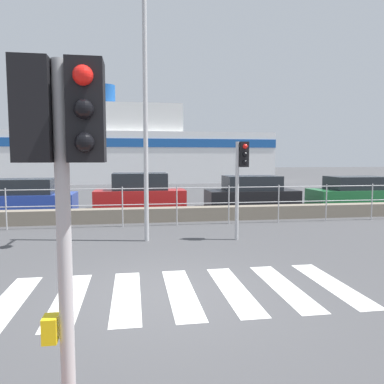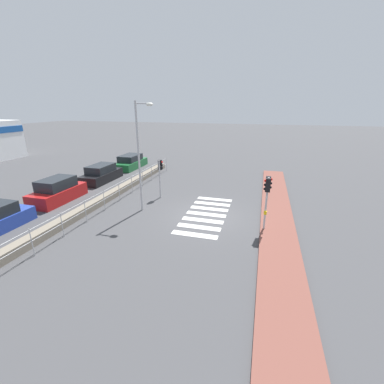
{
  "view_description": "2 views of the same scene",
  "coord_description": "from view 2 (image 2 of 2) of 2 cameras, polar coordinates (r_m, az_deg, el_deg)",
  "views": [
    {
      "loc": [
        -0.55,
        -6.01,
        2.24
      ],
      "look_at": [
        0.73,
        2.0,
        1.5
      ],
      "focal_mm": 35.0,
      "sensor_mm": 36.0,
      "label": 1
    },
    {
      "loc": [
        -13.74,
        -3.02,
        6.26
      ],
      "look_at": [
        0.62,
        1.0,
        1.2
      ],
      "focal_mm": 24.0,
      "sensor_mm": 36.0,
      "label": 2
    }
  ],
  "objects": [
    {
      "name": "parked_car_black",
      "position": [
        23.51,
        -19.48,
        3.76
      ],
      "size": [
        4.1,
        1.73,
        1.43
      ],
      "color": "black",
      "rests_on": "ground_plane"
    },
    {
      "name": "streetlamp",
      "position": [
        15.35,
        -11.24,
        9.9
      ],
      "size": [
        0.32,
        1.12,
        6.5
      ],
      "color": "#B2B2B5",
      "rests_on": "ground_plane"
    },
    {
      "name": "ground_plane",
      "position": [
        15.4,
        2.98,
        -5.27
      ],
      "size": [
        160.0,
        160.0,
        0.0
      ],
      "primitive_type": "plane",
      "color": "#424244"
    },
    {
      "name": "harbor_fence",
      "position": [
        17.43,
        -17.4,
        -0.22
      ],
      "size": [
        19.59,
        0.04,
        1.31
      ],
      "color": "#B2B2B5",
      "rests_on": "ground_plane"
    },
    {
      "name": "parked_car_red",
      "position": [
        19.76,
        -27.69,
        0.13
      ],
      "size": [
        3.86,
        1.77,
        1.59
      ],
      "color": "#B21919",
      "rests_on": "ground_plane"
    },
    {
      "name": "crosswalk",
      "position": [
        15.6,
        3.16,
        -4.93
      ],
      "size": [
        5.85,
        2.4,
        0.01
      ],
      "color": "silver",
      "rests_on": "ground_plane"
    },
    {
      "name": "traffic_light_near",
      "position": [
        13.34,
        16.43,
        0.5
      ],
      "size": [
        0.58,
        0.41,
        2.89
      ],
      "color": "#B2B2B5",
      "rests_on": "ground_plane"
    },
    {
      "name": "parked_car_green",
      "position": [
        27.75,
        -13.49,
        6.43
      ],
      "size": [
        4.25,
        1.87,
        1.37
      ],
      "color": "#1E6633",
      "rests_on": "ground_plane"
    },
    {
      "name": "sidewalk_brick",
      "position": [
        15.11,
        18.42,
        -6.51
      ],
      "size": [
        24.0,
        1.8,
        0.12
      ],
      "color": "brown",
      "rests_on": "ground_plane"
    },
    {
      "name": "traffic_light_far",
      "position": [
        18.0,
        -7.08,
        4.81
      ],
      "size": [
        0.34,
        0.32,
        2.68
      ],
      "color": "#B2B2B5",
      "rests_on": "ground_plane"
    },
    {
      "name": "seawall",
      "position": [
        18.1,
        -19.55,
        -1.8
      ],
      "size": [
        21.73,
        0.55,
        0.48
      ],
      "color": "slate",
      "rests_on": "ground_plane"
    }
  ]
}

